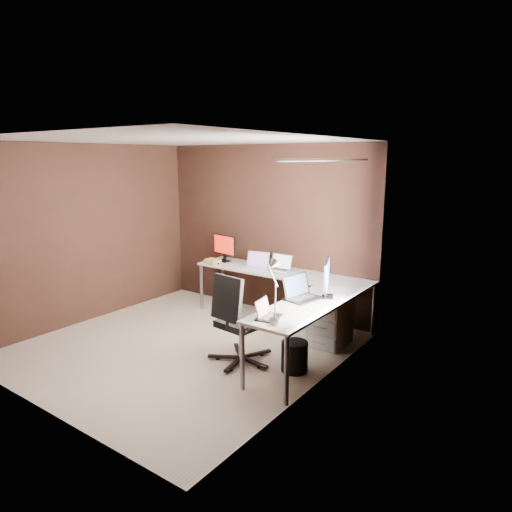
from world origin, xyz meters
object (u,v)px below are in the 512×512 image
(laptop_black_big, at_px, (301,294))
(desk_lamp, at_px, (273,283))
(book_stack, at_px, (213,261))
(wastebasket, at_px, (295,356))
(monitor_left, at_px, (224,247))
(laptop_silver, at_px, (280,267))
(laptop_black_small, at_px, (267,314))
(monitor_right, at_px, (327,276))
(laptop_white, at_px, (257,265))
(office_chair, at_px, (239,337))
(drawer_pedestal, at_px, (330,321))

(laptop_black_big, height_order, desk_lamp, desk_lamp)
(book_stack, bearing_deg, wastebasket, -26.85)
(monitor_left, xyz_separation_m, laptop_silver, (1.02, -0.02, -0.18))
(wastebasket, bearing_deg, desk_lamp, -86.05)
(laptop_silver, relative_size, laptop_black_small, 1.14)
(laptop_black_big, bearing_deg, monitor_left, 73.61)
(monitor_right, height_order, laptop_black_small, monitor_right)
(laptop_white, relative_size, office_chair, 0.37)
(laptop_silver, xyz_separation_m, book_stack, (-1.05, -0.23, -0.02))
(drawer_pedestal, bearing_deg, laptop_silver, 159.16)
(monitor_right, bearing_deg, laptop_white, 41.99)
(laptop_white, xyz_separation_m, laptop_black_small, (1.31, -1.65, -0.01))
(monitor_left, distance_m, office_chair, 2.15)
(drawer_pedestal, distance_m, laptop_black_small, 1.42)
(drawer_pedestal, bearing_deg, office_chair, -119.31)
(monitor_left, height_order, office_chair, monitor_left)
(laptop_black_big, height_order, office_chair, office_chair)
(monitor_right, height_order, laptop_black_big, monitor_right)
(laptop_silver, relative_size, desk_lamp, 0.56)
(laptop_black_big, bearing_deg, desk_lamp, -158.42)
(drawer_pedestal, relative_size, book_stack, 2.23)
(monitor_left, relative_size, office_chair, 0.44)
(book_stack, bearing_deg, laptop_white, 13.12)
(drawer_pedestal, bearing_deg, laptop_white, 166.98)
(laptop_silver, bearing_deg, laptop_black_small, -60.01)
(wastebasket, bearing_deg, laptop_silver, 128.67)
(laptop_white, height_order, laptop_silver, laptop_silver)
(drawer_pedestal, relative_size, desk_lamp, 0.96)
(monitor_left, relative_size, desk_lamp, 0.74)
(laptop_white, relative_size, laptop_black_small, 1.24)
(laptop_white, height_order, laptop_black_small, laptop_white)
(laptop_white, distance_m, wastebasket, 1.94)
(laptop_black_big, bearing_deg, laptop_black_small, -165.80)
(laptop_black_small, bearing_deg, book_stack, 43.65)
(drawer_pedestal, xyz_separation_m, office_chair, (-0.61, -1.08, 0.01))
(wastebasket, bearing_deg, book_stack, 153.15)
(monitor_left, xyz_separation_m, desk_lamp, (2.08, -1.79, 0.16))
(drawer_pedestal, bearing_deg, book_stack, 175.82)
(monitor_right, height_order, laptop_white, monitor_right)
(book_stack, bearing_deg, laptop_black_big, -20.61)
(laptop_silver, xyz_separation_m, office_chair, (0.39, -1.46, -0.47))
(monitor_right, xyz_separation_m, desk_lamp, (-0.06, -1.02, 0.15))
(desk_lamp, bearing_deg, office_chair, 157.26)
(monitor_right, relative_size, laptop_silver, 1.40)
(laptop_black_small, distance_m, wastebasket, 0.75)
(laptop_silver, distance_m, office_chair, 1.58)
(laptop_black_big, distance_m, laptop_black_small, 0.76)
(office_chair, xyz_separation_m, wastebasket, (0.64, 0.18, -0.14))
(monitor_right, xyz_separation_m, wastebasket, (-0.09, -0.53, -0.81))
(laptop_black_big, relative_size, desk_lamp, 0.73)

